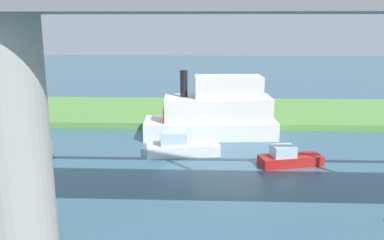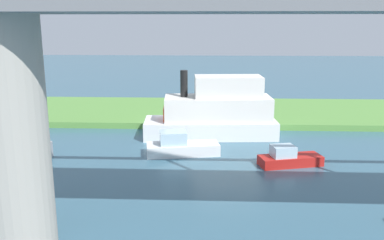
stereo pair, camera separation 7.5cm
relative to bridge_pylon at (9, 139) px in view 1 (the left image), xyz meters
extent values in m
plane|color=#386075|center=(-4.42, -18.59, -4.45)|extent=(160.00, 160.00, 0.00)
cube|color=#5B9342|center=(-4.42, -24.59, -4.20)|extent=(80.00, 12.00, 0.50)
cylinder|color=#9E998E|center=(0.00, 0.00, 0.00)|extent=(2.92, 2.92, 8.90)
cylinder|color=#2D334C|center=(-5.19, -21.50, -3.68)|extent=(0.29, 0.29, 0.55)
cylinder|color=gold|center=(-5.19, -21.50, -3.10)|extent=(0.45, 0.45, 0.60)
sphere|color=tan|center=(-5.19, -21.50, -2.68)|extent=(0.24, 0.24, 0.24)
cylinder|color=brown|center=(-3.71, -19.55, -3.56)|extent=(0.20, 0.20, 0.79)
cube|color=red|center=(-12.40, -10.18, -4.15)|extent=(4.07, 2.28, 0.60)
cube|color=silver|center=(-11.90, -10.05, -3.51)|extent=(1.61, 1.40, 0.68)
cube|color=white|center=(-7.42, -16.60, -3.78)|extent=(10.26, 4.03, 1.34)
cube|color=white|center=(-7.98, -16.63, -2.22)|extent=(8.23, 3.56, 1.79)
cube|color=white|center=(-8.76, -16.69, -0.54)|extent=(5.19, 2.88, 1.56)
cylinder|color=black|center=(-5.42, -16.46, -0.32)|extent=(0.56, 0.56, 2.01)
cube|color=#D84C2D|center=(-4.75, -16.41, -2.61)|extent=(1.92, 2.13, 1.01)
cube|color=white|center=(-5.61, -12.02, -4.08)|extent=(5.03, 2.50, 0.75)
cube|color=silver|center=(-4.98, -11.91, -3.28)|extent=(1.94, 1.64, 0.85)
camera|label=1|loc=(-7.34, 14.16, 4.12)|focal=38.39mm
camera|label=2|loc=(-7.41, 14.16, 4.12)|focal=38.39mm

